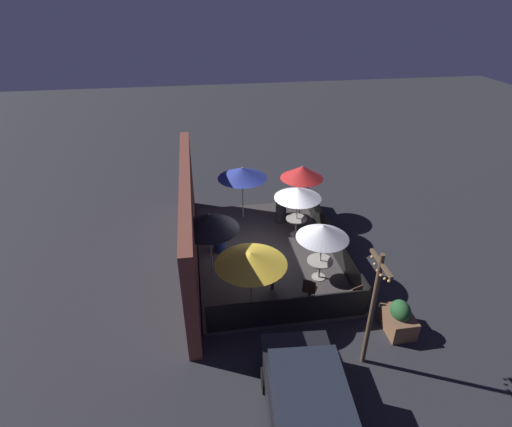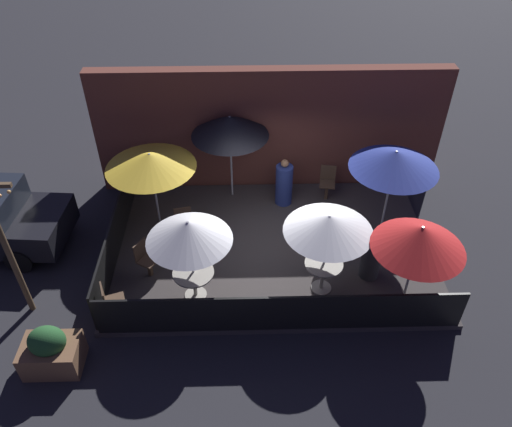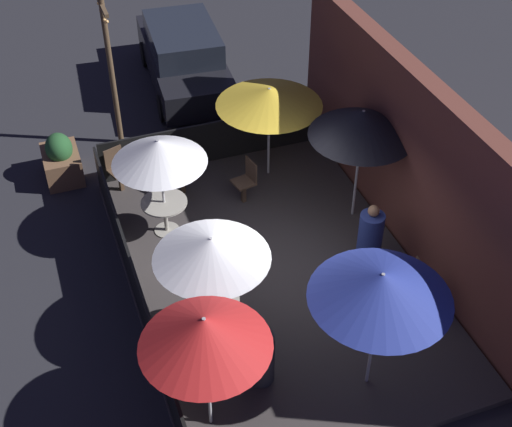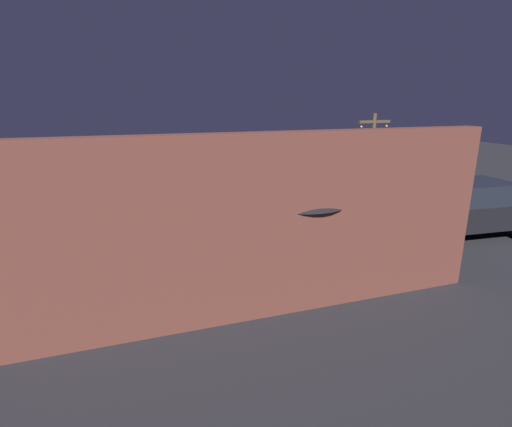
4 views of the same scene
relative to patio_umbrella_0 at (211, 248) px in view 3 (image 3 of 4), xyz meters
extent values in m
plane|color=#26262B|center=(-0.97, 1.38, -1.98)|extent=(60.00, 60.00, 0.00)
cube|color=#383333|center=(-0.97, 1.38, -1.92)|extent=(7.46, 4.99, 0.12)
cube|color=brown|center=(-0.97, 4.10, -0.28)|extent=(9.06, 0.36, 3.41)
cube|color=black|center=(-0.97, -1.07, -1.39)|extent=(7.26, 0.05, 0.95)
cube|color=black|center=(-4.65, 1.38, -1.39)|extent=(0.05, 4.79, 0.95)
cylinder|color=#B2B2B7|center=(0.00, 0.00, -0.83)|extent=(0.05, 0.05, 2.06)
cone|color=silver|center=(0.00, 0.00, 0.00)|extent=(1.80, 1.80, 0.39)
cylinder|color=#B2B2B7|center=(-2.73, -0.13, -0.82)|extent=(0.05, 0.05, 2.07)
cone|color=silver|center=(-2.73, -0.13, -0.02)|extent=(1.71, 1.71, 0.46)
cylinder|color=#B2B2B7|center=(1.73, 1.89, -0.71)|extent=(0.05, 0.05, 2.30)
cone|color=#283893|center=(1.73, 1.89, 0.21)|extent=(2.02, 2.02, 0.46)
cylinder|color=#B2B2B7|center=(-3.81, 2.35, -0.85)|extent=(0.05, 0.05, 2.03)
cone|color=gold|center=(-3.81, 2.35, -0.01)|extent=(2.12, 2.12, 0.37)
cylinder|color=#B2B2B7|center=(1.61, -0.58, -0.74)|extent=(0.05, 0.05, 2.24)
cone|color=red|center=(1.61, -0.58, 0.11)|extent=(1.79, 1.79, 0.52)
cylinder|color=#B2B2B7|center=(-1.98, 3.44, -0.68)|extent=(0.05, 0.05, 2.37)
cone|color=black|center=(-1.98, 3.44, 0.24)|extent=(1.94, 1.94, 0.52)
cylinder|color=#9E998E|center=(0.00, 0.00, -1.85)|extent=(0.45, 0.45, 0.02)
cylinder|color=#9E998E|center=(0.00, 0.00, -1.50)|extent=(0.08, 0.08, 0.73)
cylinder|color=#9E998E|center=(0.00, 0.00, -1.12)|extent=(0.81, 0.81, 0.04)
cylinder|color=#9E998E|center=(-2.73, -0.13, -1.85)|extent=(0.48, 0.48, 0.02)
cylinder|color=#9E998E|center=(-2.73, -0.13, -1.53)|extent=(0.08, 0.08, 0.67)
cylinder|color=#9E998E|center=(-2.73, -0.13, -1.17)|extent=(0.87, 0.87, 0.04)
cube|color=#4C3828|center=(0.53, 3.19, -1.63)|extent=(0.09, 0.09, 0.46)
cube|color=#4C3828|center=(0.53, 3.19, -1.38)|extent=(0.46, 0.46, 0.04)
cube|color=#4C3828|center=(0.56, 3.37, -1.14)|extent=(0.40, 0.10, 0.44)
cube|color=#4C3828|center=(-4.29, -0.68, -1.64)|extent=(0.10, 0.10, 0.45)
cube|color=#4C3828|center=(-4.29, -0.68, -1.39)|extent=(0.51, 0.51, 0.04)
cube|color=#4C3828|center=(-4.46, -0.74, -1.15)|extent=(0.16, 0.39, 0.44)
cube|color=#4C3828|center=(-3.78, 0.49, -1.64)|extent=(0.11, 0.11, 0.44)
cube|color=#4C3828|center=(-3.78, 0.49, -1.41)|extent=(0.55, 0.55, 0.04)
cube|color=#4C3828|center=(-3.94, 0.58, -1.17)|extent=(0.23, 0.36, 0.44)
cube|color=#4C3828|center=(-3.07, 1.55, -1.63)|extent=(0.09, 0.09, 0.46)
cube|color=#4C3828|center=(-3.07, 1.55, -1.38)|extent=(0.47, 0.47, 0.04)
cube|color=#4C3828|center=(-3.11, 1.72, -1.14)|extent=(0.40, 0.11, 0.44)
cylinder|color=navy|center=(-0.62, 3.07, -1.30)|extent=(0.55, 0.55, 1.13)
sphere|color=#9E704C|center=(-0.62, 3.07, -0.63)|extent=(0.20, 0.20, 0.20)
cylinder|color=#333338|center=(1.11, 0.37, -1.38)|extent=(0.56, 0.56, 0.96)
sphere|color=brown|center=(1.11, 0.37, -0.77)|extent=(0.26, 0.26, 0.26)
cube|color=brown|center=(-5.30, -1.72, -1.67)|extent=(1.06, 0.74, 0.62)
ellipsoid|color=#235128|center=(-5.30, -1.72, -1.24)|extent=(0.69, 0.55, 0.62)
cylinder|color=brown|center=(-6.20, -0.32, -0.23)|extent=(0.12, 0.12, 3.50)
cube|color=brown|center=(-6.20, -0.32, 1.27)|extent=(1.10, 0.08, 0.08)
sphere|color=#F4B260|center=(-6.66, -0.32, 1.12)|extent=(0.07, 0.07, 0.07)
sphere|color=#F4B260|center=(-6.47, -0.32, 1.04)|extent=(0.07, 0.07, 0.07)
sphere|color=#F4B260|center=(-6.29, -0.32, 1.00)|extent=(0.07, 0.07, 0.07)
sphere|color=#F4B260|center=(-6.11, -0.32, 1.00)|extent=(0.07, 0.07, 0.07)
sphere|color=#F4B260|center=(-5.92, -0.32, 1.04)|extent=(0.07, 0.07, 0.07)
sphere|color=#F4B260|center=(-5.74, -0.32, 1.12)|extent=(0.07, 0.07, 0.07)
cube|color=black|center=(-8.11, 1.73, -1.31)|extent=(4.64, 2.05, 0.70)
cube|color=#1E232D|center=(-8.11, 1.73, -0.66)|extent=(2.60, 1.75, 0.60)
cylinder|color=black|center=(-6.65, 2.43, -1.66)|extent=(0.65, 0.23, 0.64)
cylinder|color=black|center=(-6.78, 0.82, -1.66)|extent=(0.65, 0.23, 0.64)
cylinder|color=black|center=(-9.45, 2.64, -1.66)|extent=(0.65, 0.23, 0.64)
cylinder|color=black|center=(-9.57, 1.03, -1.66)|extent=(0.65, 0.23, 0.64)
camera|label=1|loc=(-13.01, 3.66, 6.79)|focal=28.00mm
camera|label=2|loc=(-1.62, -7.36, 6.35)|focal=35.00mm
camera|label=3|loc=(7.52, -2.00, 7.14)|focal=50.00mm
camera|label=4|loc=(1.37, 10.50, 1.97)|focal=28.00mm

